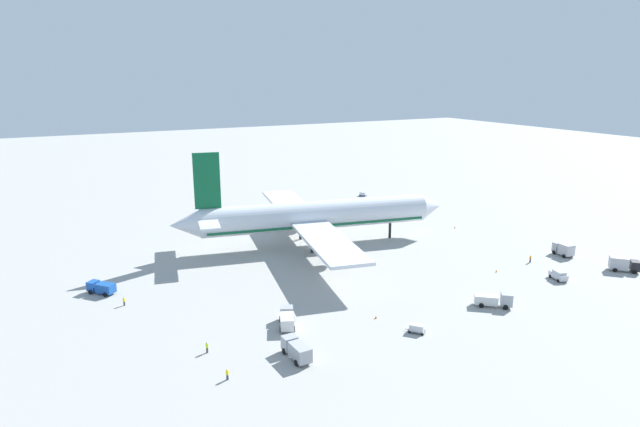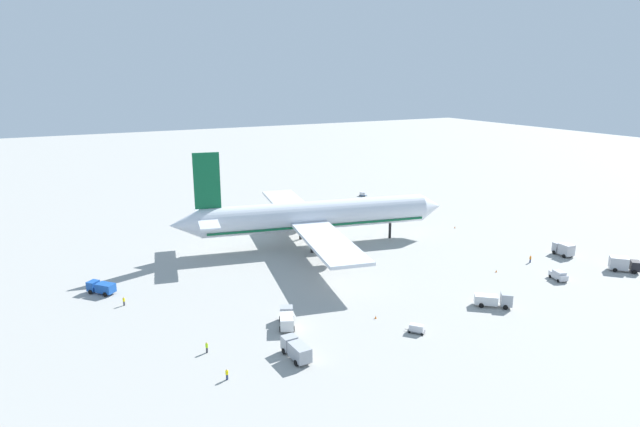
% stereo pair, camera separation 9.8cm
% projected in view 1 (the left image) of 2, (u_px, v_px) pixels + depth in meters
% --- Properties ---
extents(ground_plane, '(600.00, 600.00, 0.00)m').
position_uv_depth(ground_plane, '(317.00, 245.00, 134.46)').
color(ground_plane, '#9E9E99').
extents(airliner, '(68.89, 69.28, 24.13)m').
position_uv_depth(airliner, '(312.00, 216.00, 132.30)').
color(airliner, silver).
rests_on(airliner, ground).
extents(service_truck_0, '(6.45, 5.76, 2.72)m').
position_uv_depth(service_truck_0, '(494.00, 300.00, 98.29)').
color(service_truck_0, '#999EA5').
rests_on(service_truck_0, ground).
extents(service_truck_1, '(5.25, 5.54, 2.26)m').
position_uv_depth(service_truck_1, '(101.00, 287.00, 104.13)').
color(service_truck_1, '#194CA5').
rests_on(service_truck_1, ground).
extents(service_truck_2, '(2.67, 6.32, 2.61)m').
position_uv_depth(service_truck_2, '(297.00, 349.00, 80.32)').
color(service_truck_2, '#999EA5').
rests_on(service_truck_2, ground).
extents(service_truck_3, '(4.43, 6.52, 2.56)m').
position_uv_depth(service_truck_3, '(287.00, 318.00, 90.58)').
color(service_truck_3, '#999EA5').
rests_on(service_truck_3, ground).
extents(service_truck_4, '(5.78, 5.87, 3.07)m').
position_uv_depth(service_truck_4, '(623.00, 264.00, 116.00)').
color(service_truck_4, black).
rests_on(service_truck_4, ground).
extents(service_truck_5, '(3.01, 4.88, 3.00)m').
position_uv_depth(service_truck_5, '(564.00, 249.00, 125.93)').
color(service_truck_5, '#999EA5').
rests_on(service_truck_5, ground).
extents(service_van, '(2.85, 4.35, 1.97)m').
position_uv_depth(service_van, '(558.00, 275.00, 111.24)').
color(service_van, silver).
rests_on(service_van, ground).
extents(baggage_cart_0, '(2.53, 2.74, 1.39)m').
position_uv_depth(baggage_cart_0, '(363.00, 194.00, 187.85)').
color(baggage_cart_0, '#26598C').
rests_on(baggage_cart_0, ground).
extents(baggage_cart_1, '(2.83, 3.02, 1.42)m').
position_uv_depth(baggage_cart_1, '(417.00, 328.00, 88.49)').
color(baggage_cart_1, '#595B60').
rests_on(baggage_cart_1, ground).
extents(ground_worker_0, '(0.48, 0.48, 1.70)m').
position_uv_depth(ground_worker_0, '(530.00, 259.00, 121.40)').
color(ground_worker_0, navy).
rests_on(ground_worker_0, ground).
extents(ground_worker_1, '(0.46, 0.46, 1.63)m').
position_uv_depth(ground_worker_1, '(227.00, 374.00, 74.80)').
color(ground_worker_1, navy).
rests_on(ground_worker_1, ground).
extents(ground_worker_2, '(0.56, 0.56, 1.74)m').
position_uv_depth(ground_worker_2, '(207.00, 347.00, 82.06)').
color(ground_worker_2, '#3F3F47').
rests_on(ground_worker_2, ground).
extents(ground_worker_3, '(0.43, 0.43, 1.63)m').
position_uv_depth(ground_worker_3, '(124.00, 301.00, 98.82)').
color(ground_worker_3, '#3F3F47').
rests_on(ground_worker_3, ground).
extents(traffic_cone_0, '(0.36, 0.36, 0.55)m').
position_uv_depth(traffic_cone_0, '(455.00, 227.00, 148.71)').
color(traffic_cone_0, orange).
rests_on(traffic_cone_0, ground).
extents(traffic_cone_1, '(0.36, 0.36, 0.55)m').
position_uv_depth(traffic_cone_1, '(339.00, 202.00, 177.84)').
color(traffic_cone_1, orange).
rests_on(traffic_cone_1, ground).
extents(traffic_cone_2, '(0.36, 0.36, 0.55)m').
position_uv_depth(traffic_cone_2, '(496.00, 271.00, 115.66)').
color(traffic_cone_2, orange).
rests_on(traffic_cone_2, ground).
extents(traffic_cone_3, '(0.36, 0.36, 0.55)m').
position_uv_depth(traffic_cone_3, '(376.00, 317.00, 93.72)').
color(traffic_cone_3, orange).
rests_on(traffic_cone_3, ground).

